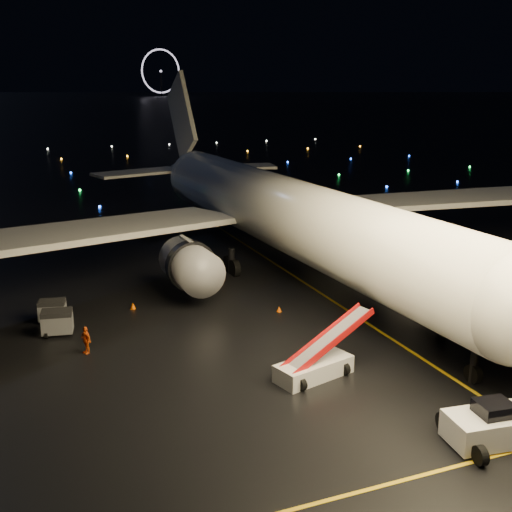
% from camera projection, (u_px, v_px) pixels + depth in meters
% --- Properties ---
extents(ground, '(2000.00, 2000.00, 0.00)m').
position_uv_depth(ground, '(23.00, 119.00, 306.01)').
color(ground, black).
rests_on(ground, ground).
extents(lane_centre, '(0.25, 80.00, 0.02)m').
position_uv_depth(lane_centre, '(323.00, 295.00, 55.14)').
color(lane_centre, gold).
rests_on(lane_centre, ground).
extents(airliner, '(69.88, 66.68, 19.00)m').
position_uv_depth(airliner, '(269.00, 169.00, 62.24)').
color(airliner, white).
rests_on(airliner, ground).
extents(pushback_tug, '(4.89, 2.96, 2.21)m').
position_uv_depth(pushback_tug, '(493.00, 422.00, 32.48)').
color(pushback_tug, silver).
rests_on(pushback_tug, ground).
extents(belt_loader, '(7.65, 3.86, 3.58)m').
position_uv_depth(belt_loader, '(314.00, 350.00, 39.41)').
color(belt_loader, silver).
rests_on(belt_loader, ground).
extents(crew_c, '(0.88, 1.21, 1.91)m').
position_uv_depth(crew_c, '(86.00, 340.00, 43.16)').
color(crew_c, '#E45913').
rests_on(crew_c, ground).
extents(safety_cone_0, '(0.44, 0.44, 0.46)m').
position_uv_depth(safety_cone_0, '(279.00, 309.00, 51.10)').
color(safety_cone_0, '#E55300').
rests_on(safety_cone_0, ground).
extents(safety_cone_1, '(0.62, 0.62, 0.53)m').
position_uv_depth(safety_cone_1, '(223.00, 277.00, 59.20)').
color(safety_cone_1, '#E55300').
rests_on(safety_cone_1, ground).
extents(safety_cone_2, '(0.56, 0.56, 0.55)m').
position_uv_depth(safety_cone_2, '(133.00, 306.00, 51.74)').
color(safety_cone_2, '#E55300').
rests_on(safety_cone_2, ground).
extents(ferris_wheel, '(49.33, 16.80, 52.00)m').
position_uv_depth(ferris_wheel, '(161.00, 73.00, 736.06)').
color(ferris_wheel, black).
rests_on(ferris_wheel, ground).
extents(taxiway_lights, '(164.00, 92.00, 0.36)m').
position_uv_depth(taxiway_lights, '(67.00, 169.00, 132.27)').
color(taxiway_lights, black).
rests_on(taxiway_lights, ground).
extents(baggage_cart_0, '(2.39, 1.87, 1.83)m').
position_uv_depth(baggage_cart_0, '(57.00, 323.00, 46.33)').
color(baggage_cart_0, slate).
rests_on(baggage_cart_0, ground).
extents(baggage_cart_1, '(2.23, 1.79, 1.67)m').
position_uv_depth(baggage_cart_1, '(52.00, 311.00, 48.93)').
color(baggage_cart_1, slate).
rests_on(baggage_cart_1, ground).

